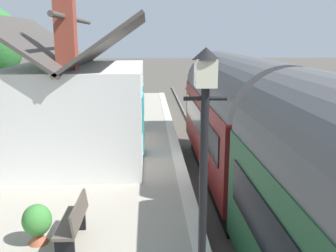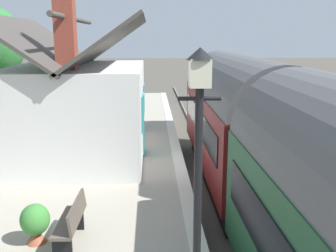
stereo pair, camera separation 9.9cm
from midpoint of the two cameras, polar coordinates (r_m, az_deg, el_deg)
name	(u,v)px [view 2 (the right image)]	position (r m, az deg, el deg)	size (l,w,h in m)	color
ground_plane	(214,188)	(13.33, 6.91, -8.88)	(160.00, 160.00, 0.00)	#4C473F
platform	(94,176)	(13.13, -10.49, -7.20)	(32.00, 5.92, 0.93)	#A39B8C
platform_edge_coping	(179,161)	(12.88, 1.82, -5.15)	(32.00, 0.36, 0.02)	beige
rail_near	(262,185)	(13.66, 13.71, -8.31)	(52.00, 0.08, 0.14)	gray
rail_far	(219,186)	(13.34, 7.69, -8.57)	(52.00, 0.08, 0.14)	gray
train	(278,154)	(9.64, 15.90, -3.94)	(17.43, 2.73, 4.32)	black
station_building	(79,107)	(13.63, -12.58, 2.69)	(6.44, 4.56, 5.82)	white
bench_platform_end	(123,106)	(20.50, -6.36, 2.92)	(1.42, 0.49, 0.88)	brown
bench_near_building	(125,100)	(22.50, -6.16, 3.81)	(1.41, 0.46, 0.88)	brown
bench_mid_platform	(72,221)	(8.10, -13.47, -13.24)	(1.41, 0.47, 0.88)	brown
planter_corner_building	(35,223)	(8.34, -18.39, -13.18)	(0.58, 0.58, 0.80)	#9E5138
planter_by_door	(91,100)	(23.81, -11.03, 3.75)	(0.85, 0.32, 0.65)	gray
planter_bench_left	(87,103)	(21.77, -11.50, 3.34)	(0.72, 0.72, 0.94)	gray
lamp_post_platform	(199,149)	(4.67, 5.07, -3.38)	(0.32, 0.50, 3.87)	black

